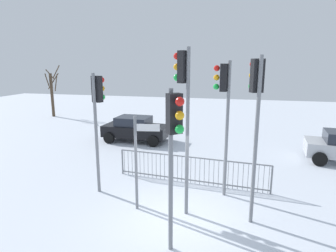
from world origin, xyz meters
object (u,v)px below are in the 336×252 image
object	(u,v)px
traffic_light_rear_right	(174,136)
traffic_light_rear_left	(184,95)
direction_sign_post	(138,158)
traffic_light_foreground_left	(224,99)
traffic_light_foreground_right	(256,103)
traffic_light_mid_left	(98,106)
bare_tree_left	(52,92)
car_black_trailing	(136,128)

from	to	relation	value
traffic_light_rear_right	traffic_light_rear_left	distance (m)	2.12
direction_sign_post	traffic_light_foreground_left	bearing A→B (deg)	24.74
traffic_light_foreground_right	traffic_light_mid_left	distance (m)	5.26
traffic_light_foreground_right	traffic_light_rear_left	distance (m)	1.99
traffic_light_foreground_left	traffic_light_rear_left	size ratio (longest dim) A/B	0.93
traffic_light_foreground_right	bare_tree_left	distance (m)	21.00
traffic_light_foreground_left	bare_tree_left	bearing A→B (deg)	58.62
traffic_light_rear_right	traffic_light_foreground_right	size ratio (longest dim) A/B	0.84
traffic_light_rear_right	traffic_light_mid_left	size ratio (longest dim) A/B	0.95
traffic_light_mid_left	traffic_light_foreground_right	bearing A→B (deg)	4.40
traffic_light_mid_left	traffic_light_rear_left	size ratio (longest dim) A/B	0.85
traffic_light_foreground_right	car_black_trailing	distance (m)	10.17
traffic_light_foreground_right	traffic_light_rear_right	bearing A→B (deg)	-157.38
traffic_light_mid_left	direction_sign_post	distance (m)	2.50
bare_tree_left	direction_sign_post	bearing A→B (deg)	-47.58
traffic_light_rear_left	direction_sign_post	bearing A→B (deg)	123.67
traffic_light_mid_left	direction_sign_post	bearing A→B (deg)	-15.74
traffic_light_foreground_right	bare_tree_left	size ratio (longest dim) A/B	1.09
direction_sign_post	traffic_light_mid_left	bearing A→B (deg)	141.04
traffic_light_rear_right	traffic_light_foreground_left	bearing A→B (deg)	-144.96
direction_sign_post	bare_tree_left	distance (m)	18.62
traffic_light_rear_left	car_black_trailing	distance (m)	9.16
car_black_trailing	traffic_light_rear_left	bearing A→B (deg)	-58.37
traffic_light_rear_left	traffic_light_mid_left	bearing A→B (deg)	102.87
traffic_light_mid_left	traffic_light_foreground_left	bearing A→B (deg)	22.50
traffic_light_rear_left	traffic_light_rear_right	bearing A→B (deg)	-147.50
direction_sign_post	car_black_trailing	bearing A→B (deg)	101.15
traffic_light_rear_right	bare_tree_left	bearing A→B (deg)	-88.19
traffic_light_rear_right	direction_sign_post	bearing A→B (deg)	-90.82
traffic_light_foreground_left	car_black_trailing	size ratio (longest dim) A/B	1.20
traffic_light_rear_left	bare_tree_left	xyz separation A→B (m)	(-13.96, 13.62, -1.54)
traffic_light_rear_left	car_black_trailing	bearing A→B (deg)	57.95
traffic_light_foreground_right	direction_sign_post	size ratio (longest dim) A/B	1.58
traffic_light_mid_left	bare_tree_left	bearing A→B (deg)	144.18
traffic_light_foreground_left	car_black_trailing	distance (m)	8.47
traffic_light_mid_left	bare_tree_left	xyz separation A→B (m)	(-10.77, 12.72, -0.99)
traffic_light_rear_left	direction_sign_post	xyz separation A→B (m)	(-1.40, -0.13, -1.96)
car_black_trailing	traffic_light_rear_right	bearing A→B (deg)	-63.04
direction_sign_post	car_black_trailing	world-z (taller)	direction_sign_post
traffic_light_foreground_left	traffic_light_foreground_right	size ratio (longest dim) A/B	0.97
traffic_light_foreground_right	direction_sign_post	xyz separation A→B (m)	(-3.38, -0.15, -1.80)
traffic_light_rear_right	bare_tree_left	size ratio (longest dim) A/B	0.92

